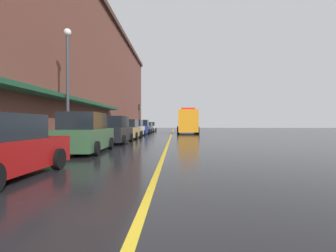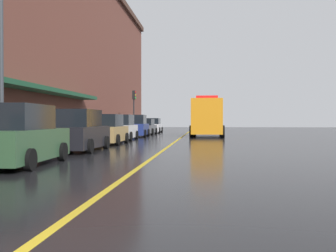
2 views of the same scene
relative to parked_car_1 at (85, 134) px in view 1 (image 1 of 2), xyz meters
The scene contains 17 objects.
ground_plane 16.43m from the parked_car_1, 76.26° to the left, with size 112.00×112.00×0.00m, color black.
sidewalk_left 16.12m from the parked_car_1, 98.23° to the left, with size 2.40×70.00×0.15m, color gray.
lane_center_stripe 16.43m from the parked_car_1, 76.26° to the left, with size 0.16×70.00×0.01m, color gold.
brick_building_left 19.08m from the parked_car_1, 123.45° to the left, with size 13.89×64.00×15.01m.
parked_car_1 is the anchor object (origin of this frame).
parked_car_2 5.96m from the parked_car_1, 89.74° to the left, with size 2.12×4.64×1.92m.
parked_car_3 11.40m from the parked_car_1, 90.03° to the left, with size 2.14×4.27×1.78m.
parked_car_4 16.31m from the parked_car_1, 90.53° to the left, with size 2.08×4.14×1.82m.
parked_car_5 22.26m from the parked_car_1, 90.19° to the left, with size 2.14×4.23×1.89m.
parked_car_6 27.99m from the parked_car_1, 90.21° to the left, with size 2.04×4.27×1.55m.
parked_car_7 33.66m from the parked_car_1, 90.22° to the left, with size 2.13×4.72×1.65m.
utility_truck 24.54m from the parked_car_1, 75.69° to the left, with size 2.94×8.43×3.41m.
parking_meter_0 8.66m from the parked_car_1, 99.66° to the left, with size 0.14×0.18×1.33m.
parking_meter_1 6.02m from the parked_car_1, 103.98° to the left, with size 0.14×0.18×1.33m.
parking_meter_2 34.38m from the parked_car_1, 92.42° to the left, with size 0.14×0.18×1.33m.
street_lamp_left 4.99m from the parked_car_1, 125.38° to the left, with size 0.44×0.44×6.94m.
traffic_light_near 28.89m from the parked_car_1, 92.77° to the left, with size 0.38×0.36×4.30m.
Camera 1 is at (0.53, -3.48, 1.40)m, focal length 27.86 mm.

